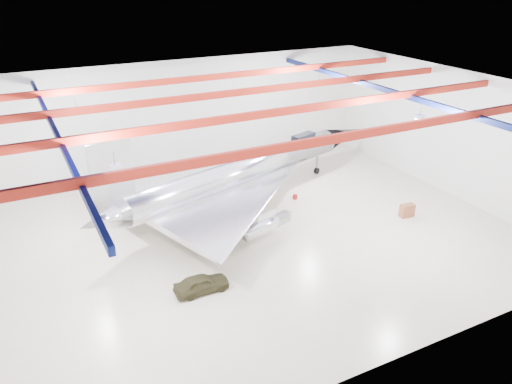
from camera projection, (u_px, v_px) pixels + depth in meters
floor at (245, 238)px, 37.68m from camera, size 40.00×40.00×0.00m
wall_back at (176, 119)px, 47.58m from camera, size 40.00×0.00×40.00m
wall_right at (450, 132)px, 43.69m from camera, size 0.00×30.00×30.00m
ceiling at (244, 94)px, 33.14m from camera, size 40.00×40.00×0.00m
ceiling_structure at (244, 104)px, 33.42m from camera, size 39.50×29.50×1.08m
jet_aircraft at (242, 175)px, 41.87m from camera, size 30.53×22.42×8.55m
jeep at (202, 284)px, 31.29m from camera, size 3.52×1.44×1.19m
desk at (407, 211)px, 40.77m from camera, size 1.23×0.70×1.08m
toolbox_red at (161, 202)px, 43.14m from camera, size 0.55×0.49×0.32m
engine_drum at (246, 212)px, 41.25m from camera, size 0.49×0.49×0.38m
parts_bin at (261, 199)px, 43.45m from camera, size 0.72×0.61×0.46m
crate_small at (152, 215)px, 41.02m from camera, size 0.45×0.41×0.25m
tool_chest at (295, 197)px, 44.04m from camera, size 0.52×0.52×0.38m
oil_barrel at (240, 212)px, 41.26m from camera, size 0.62×0.51×0.42m
spares_box at (253, 189)px, 45.46m from camera, size 0.58×0.58×0.41m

